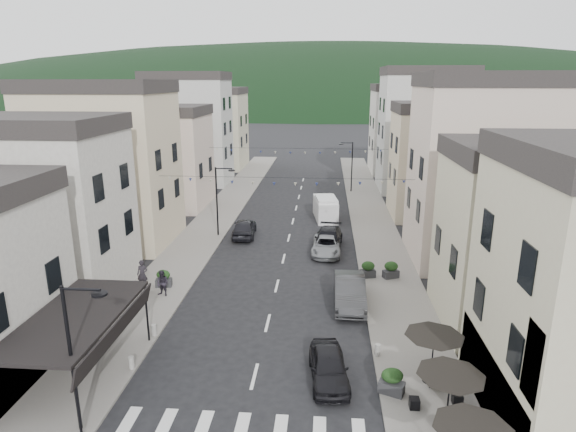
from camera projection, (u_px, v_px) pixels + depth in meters
The scene contains 26 objects.
sidewalk_left at pixel (218, 216), 47.27m from camera, with size 4.00×76.00×0.12m, color slate.
sidewalk_right at pixel (371, 220), 46.13m from camera, with size 4.00×76.00×0.12m, color slate.
hill_backdrop at pixel (322, 102), 303.85m from camera, with size 640.00×360.00×70.00m, color black.
boutique_awning at pixel (82, 319), 20.52m from camera, with size 3.77×7.50×3.28m.
buildings_row_left at pixel (163, 146), 51.68m from camera, with size 10.20×54.16×14.00m.
buildings_row_right at pixel (441, 149), 48.30m from camera, with size 10.20×54.16×14.50m.
cafe_terrace at pixel (450, 382), 17.47m from camera, with size 2.50×8.10×2.53m.
streetlamp_left_near at pixel (77, 345), 17.37m from camera, with size 1.70×0.56×6.00m.
streetlamp_left_far at pixel (220, 194), 40.40m from camera, with size 1.70×0.56×6.00m.
streetlamp_right_far at pixel (350, 162), 56.78m from camera, with size 1.70×0.56×6.00m.
bollards at pixel (253, 375), 21.18m from camera, with size 11.66×10.26×0.60m.
bunting_near at pixel (285, 182), 35.59m from camera, with size 19.00×0.28×0.62m.
bunting_far at pixel (298, 152), 50.94m from camera, with size 19.00×0.28×0.62m.
parked_car_a at pixel (329, 366), 21.33m from camera, with size 1.62×4.03×1.37m, color black.
parked_car_b at pixel (350, 291), 28.54m from camera, with size 1.78×5.11×1.68m, color #2E2E31.
parked_car_c at pixel (326, 245), 37.10m from camera, with size 2.18×4.72×1.31m, color gray.
parked_car_d at pixel (328, 239), 38.28m from camera, with size 2.09×5.14×1.49m, color black.
parked_car_e at pixel (244, 228), 41.14m from camera, with size 1.85×4.60×1.57m, color black.
delivery_van at pixel (325, 208), 46.22m from camera, with size 2.50×4.95×2.27m.
pedestrian_a at pixel (142, 274), 30.54m from camera, with size 0.68×0.44×1.86m, color black.
pedestrian_b at pixel (163, 283), 29.46m from camera, with size 0.79×0.61×1.62m, color #231E29.
planter_la at pixel (86, 340), 23.38m from camera, with size 1.24×0.86×1.26m.
planter_lb at pixel (164, 278), 30.87m from camera, with size 1.07×0.69×1.13m.
planter_ra at pixel (392, 381), 20.28m from camera, with size 1.19×0.94×1.17m.
planter_rb at pixel (368, 269), 32.35m from camera, with size 1.10×0.79×1.12m.
planter_rc at pixel (391, 270), 32.23m from camera, with size 1.17×0.91×1.15m.
Camera 1 is at (3.03, -12.80, 12.90)m, focal length 30.00 mm.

